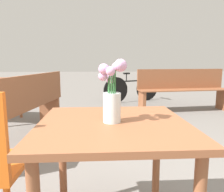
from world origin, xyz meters
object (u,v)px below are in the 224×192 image
flower_vase (112,96)px  bicycle (132,88)px  table_front (113,143)px  bench_near (182,88)px  bench_middle (23,106)px

flower_vase → bicycle: 4.39m
table_front → bicycle: bicycle is taller
flower_vase → bench_near: size_ratio=0.17×
table_front → bench_near: bench_near is taller
table_front → bench_middle: (-0.98, 1.58, -0.11)m
bench_near → bench_middle: bearing=-147.6°
bench_middle → bicycle: 3.24m
bench_near → table_front: bearing=-117.0°
bench_middle → bicycle: size_ratio=1.36×
table_front → bicycle: size_ratio=0.53×
flower_vase → bicycle: flower_vase is taller
flower_vase → bicycle: bearing=79.5°
bench_middle → table_front: bearing=-58.3°
table_front → bench_middle: bench_middle is taller
bicycle → table_front: bearing=-100.5°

